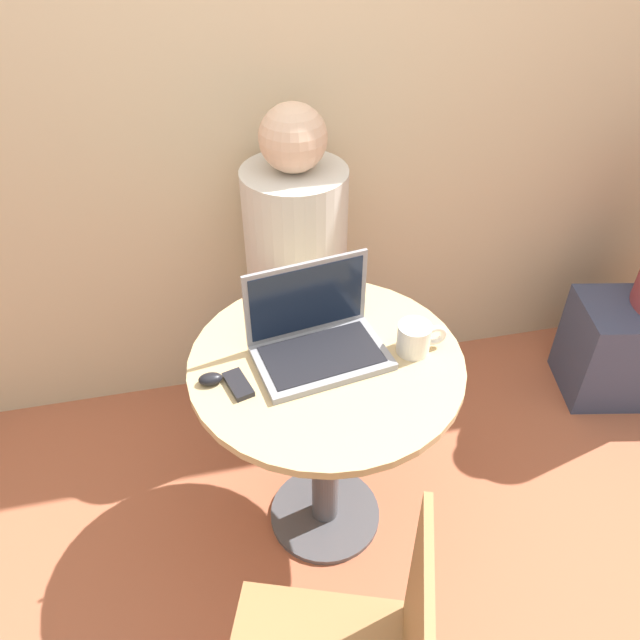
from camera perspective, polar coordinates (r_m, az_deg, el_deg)
ground_plane at (r=2.27m, az=0.46°, el=-17.38°), size 12.00×12.00×0.00m
back_wall at (r=2.10m, az=-4.46°, el=22.62°), size 7.00×0.05×2.60m
round_table at (r=1.84m, az=0.54°, el=-7.92°), size 0.76×0.76×0.74m
laptop at (r=1.69m, az=-0.33°, el=-1.54°), size 0.38×0.28×0.25m
cell_phone at (r=1.64m, az=-7.49°, el=-5.87°), size 0.08×0.11×0.02m
computer_mouse at (r=1.65m, az=-9.99°, el=-5.32°), size 0.06×0.04×0.03m
coffee_cup at (r=1.72m, az=8.73°, el=-1.65°), size 0.14×0.09×0.09m
person_seated at (r=2.33m, az=-2.36°, el=2.84°), size 0.35×0.55×1.24m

